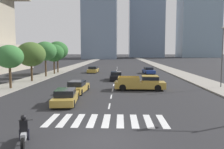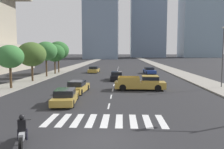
{
  "view_description": "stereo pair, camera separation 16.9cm",
  "coord_description": "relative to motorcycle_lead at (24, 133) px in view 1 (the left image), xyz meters",
  "views": [
    {
      "loc": [
        0.9,
        -11.06,
        4.41
      ],
      "look_at": [
        0.0,
        13.38,
        2.0
      ],
      "focal_mm": 36.99,
      "sensor_mm": 36.0,
      "label": 1
    },
    {
      "loc": [
        1.07,
        -11.05,
        4.41
      ],
      "look_at": [
        0.0,
        13.38,
        2.0
      ],
      "focal_mm": 36.99,
      "sensor_mm": 36.0,
      "label": 2
    }
  ],
  "objects": [
    {
      "name": "sidewalk_west",
      "position": [
        -9.2,
        30.59,
        -0.51
      ],
      "size": [
        4.0,
        260.0,
        0.15
      ],
      "primitive_type": "cube",
      "color": "gray",
      "rests_on": "ground"
    },
    {
      "name": "street_tree_fifth",
      "position": [
        -8.4,
        36.69,
        4.1
      ],
      "size": [
        4.35,
        4.35,
        6.39
      ],
      "color": "#4C3823",
      "rests_on": "sidewalk_west"
    },
    {
      "name": "motorcycle_lead",
      "position": [
        0.0,
        0.0,
        0.0
      ],
      "size": [
        0.93,
        2.1,
        1.49
      ],
      "rotation": [
        0.0,
        0.0,
        1.87
      ],
      "color": "black",
      "rests_on": "ground"
    },
    {
      "name": "sedan_black_1",
      "position": [
        3.88,
        25.51,
        0.02
      ],
      "size": [
        1.95,
        4.71,
        1.31
      ],
      "rotation": [
        0.0,
        0.0,
        -1.56
      ],
      "color": "black",
      "rests_on": "ground"
    },
    {
      "name": "street_lamp_east",
      "position": [
        16.83,
        17.87,
        3.78
      ],
      "size": [
        0.5,
        0.24,
        7.24
      ],
      "color": "#3F3F42",
      "rests_on": "sidewalk_east"
    },
    {
      "name": "office_tower_right_skyline",
      "position": [
        66.57,
        179.38,
        42.91
      ],
      "size": [
        29.64,
        22.71,
        88.04
      ],
      "color": "#7A93A8",
      "rests_on": "ground"
    },
    {
      "name": "street_tree_nearest",
      "position": [
        -8.4,
        16.02,
        3.26
      ],
      "size": [
        3.2,
        3.2,
        5.07
      ],
      "color": "#4C3823",
      "rests_on": "sidewalk_west"
    },
    {
      "name": "ground_plane",
      "position": [
        3.66,
        0.59,
        -0.58
      ],
      "size": [
        800.0,
        800.0,
        0.0
      ],
      "primitive_type": "plane",
      "color": "#28282B"
    },
    {
      "name": "office_tower_left_skyline",
      "position": [
        -8.27,
        138.0,
        36.2
      ],
      "size": [
        20.92,
        26.76,
        74.61
      ],
      "color": "slate",
      "rests_on": "ground"
    },
    {
      "name": "office_tower_center_skyline",
      "position": [
        24.95,
        179.78,
        39.66
      ],
      "size": [
        26.99,
        24.08,
        91.8
      ],
      "color": "slate",
      "rests_on": "ground"
    },
    {
      "name": "street_tree_second",
      "position": [
        -8.4,
        22.6,
        3.47
      ],
      "size": [
        4.15,
        4.15,
        5.67
      ],
      "color": "#4C3823",
      "rests_on": "sidewalk_west"
    },
    {
      "name": "sedan_gold_3",
      "position": [
        -1.25,
        38.18,
        0.02
      ],
      "size": [
        2.12,
        4.56,
        1.32
      ],
      "rotation": [
        0.0,
        0.0,
        1.52
      ],
      "color": "#B28E38",
      "rests_on": "ground"
    },
    {
      "name": "lane_divider_center",
      "position": [
        3.66,
        31.98,
        -0.58
      ],
      "size": [
        0.14,
        50.0,
        0.01
      ],
      "color": "silver",
      "rests_on": "ground"
    },
    {
      "name": "street_tree_third",
      "position": [
        -8.4,
        28.96,
        3.95
      ],
      "size": [
        3.84,
        3.84,
        6.03
      ],
      "color": "#4C3823",
      "rests_on": "sidewalk_west"
    },
    {
      "name": "sidewalk_east",
      "position": [
        16.53,
        30.59,
        -0.51
      ],
      "size": [
        4.0,
        260.0,
        0.15
      ],
      "primitive_type": "cube",
      "color": "gray",
      "rests_on": "ground"
    },
    {
      "name": "street_tree_fourth",
      "position": [
        -8.4,
        34.08,
        3.6
      ],
      "size": [
        3.97,
        3.97,
        5.73
      ],
      "color": "#4C3823",
      "rests_on": "sidewalk_west"
    },
    {
      "name": "sedan_gold_0",
      "position": [
        -0.1,
        14.08,
        0.01
      ],
      "size": [
        2.02,
        4.71,
        1.3
      ],
      "rotation": [
        0.0,
        0.0,
        1.51
      ],
      "color": "#B28E38",
      "rests_on": "ground"
    },
    {
      "name": "sedan_blue_2",
      "position": [
        10.29,
        36.51,
        -0.0
      ],
      "size": [
        2.25,
        4.84,
        1.26
      ],
      "rotation": [
        0.0,
        0.0,
        -1.48
      ],
      "color": "navy",
      "rests_on": "ground"
    },
    {
      "name": "sedan_gold_4",
      "position": [
        -0.11,
        8.79,
        -0.0
      ],
      "size": [
        2.18,
        4.86,
        1.26
      ],
      "rotation": [
        0.0,
        0.0,
        1.66
      ],
      "color": "#B28E38",
      "rests_on": "ground"
    },
    {
      "name": "crosswalk_near",
      "position": [
        3.66,
        3.98,
        -0.58
      ],
      "size": [
        7.65,
        2.98,
        0.01
      ],
      "color": "silver",
      "rests_on": "ground"
    },
    {
      "name": "pickup_truck",
      "position": [
        7.11,
        16.13,
        0.23
      ],
      "size": [
        5.85,
        2.2,
        1.67
      ],
      "rotation": [
        0.0,
        0.0,
        -0.04
      ],
      "color": "#B28E38",
      "rests_on": "ground"
    }
  ]
}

